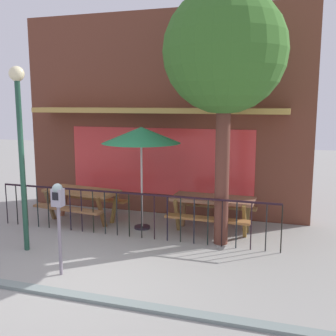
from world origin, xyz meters
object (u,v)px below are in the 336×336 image
patio_umbrella (141,136)px  street_lamp (20,131)px  street_tree (225,53)px  picnic_table_right (213,205)px  picnic_table_left (82,196)px  parking_meter_near (58,205)px

patio_umbrella → street_lamp: (-1.66, -1.93, 0.21)m
street_tree → street_lamp: bearing=-157.0°
picnic_table_right → street_lamp: size_ratio=0.52×
picnic_table_right → patio_umbrella: patio_umbrella is taller
street_tree → street_lamp: size_ratio=1.43×
picnic_table_left → patio_umbrella: patio_umbrella is taller
patio_umbrella → street_lamp: bearing=-130.6°
patio_umbrella → street_tree: size_ratio=0.46×
picnic_table_left → picnic_table_right: (3.15, 0.18, 0.00)m
picnic_table_left → parking_meter_near: size_ratio=1.26×
patio_umbrella → street_tree: bearing=-12.8°
patio_umbrella → street_tree: 2.53m
street_tree → street_lamp: street_tree is taller
picnic_table_left → street_lamp: (-0.08, -2.03, 1.71)m
patio_umbrella → parking_meter_near: patio_umbrella is taller
patio_umbrella → parking_meter_near: size_ratio=1.49×
street_lamp → picnic_table_left: bearing=87.8°
parking_meter_near → street_tree: (2.27, 2.30, 2.56)m
patio_umbrella → parking_meter_near: (-0.39, -2.73, -0.91)m
picnic_table_left → picnic_table_right: 3.16m
picnic_table_left → street_lamp: bearing=-92.2°
picnic_table_left → patio_umbrella: size_ratio=0.85×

